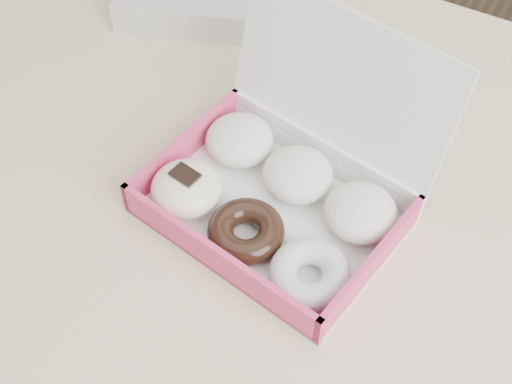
% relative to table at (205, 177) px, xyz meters
% --- Properties ---
extents(ground, '(4.00, 4.00, 0.00)m').
position_rel_table_xyz_m(ground, '(0.00, 0.00, -0.67)').
color(ground, black).
rests_on(ground, ground).
extents(table, '(1.20, 0.80, 0.75)m').
position_rel_table_xyz_m(table, '(0.00, 0.00, 0.00)').
color(table, '#D4BF8B').
rests_on(table, ground).
extents(donut_box, '(0.31, 0.29, 0.19)m').
position_rel_table_xyz_m(donut_box, '(0.13, -0.05, 0.11)').
color(donut_box, white).
rests_on(donut_box, table).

